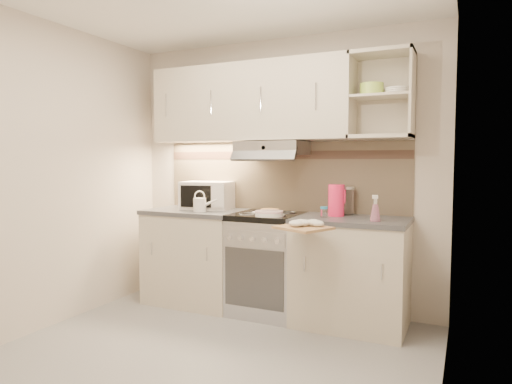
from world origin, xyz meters
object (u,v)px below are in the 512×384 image
Objects in this scene: plate_stack at (269,213)px; spray_bottle at (375,210)px; microwave at (208,195)px; pink_pitcher at (336,200)px; electric_range at (268,263)px; glass_jar at (347,201)px; cutting_board at (303,228)px; watering_can at (200,204)px.

spray_bottle is (0.87, 0.05, 0.06)m from plate_stack.
pink_pitcher reaches higher than microwave.
glass_jar is (0.66, 0.20, 0.57)m from electric_range.
pink_pitcher is at bearing 138.48° from spray_bottle.
microwave is at bearing 158.45° from pink_pitcher.
cutting_board is at bearing -44.63° from electric_range.
spray_bottle is (0.36, -0.20, -0.05)m from pink_pitcher.
spray_bottle is at bearing 3.00° from plate_stack.
electric_range is at bearing 159.42° from spray_bottle.
electric_range reaches higher than cutting_board.
cutting_board is (-0.46, -0.36, -0.12)m from spray_bottle.
spray_bottle is (0.96, -0.13, 0.53)m from electric_range.
pink_pitcher reaches higher than cutting_board.
plate_stack is 0.52m from cutting_board.
plate_stack is at bearing 170.33° from spray_bottle.
cutting_board is (-0.16, -0.70, -0.15)m from glass_jar.
pink_pitcher reaches higher than glass_jar.
electric_range is 0.82m from cutting_board.
microwave reaches higher than watering_can.
electric_range is 0.84m from pink_pitcher.
plate_stack reaches higher than electric_range.
watering_can is at bearing 170.19° from pink_pitcher.
microwave is 1.67m from spray_bottle.
glass_jar reaches higher than plate_stack.
pink_pitcher reaches higher than electric_range.
microwave reaches higher than plate_stack.
pink_pitcher reaches higher than watering_can.
cutting_board is at bearing -35.77° from microwave.
plate_stack reaches higher than cutting_board.
plate_stack is at bearing -63.28° from electric_range.
microwave is at bearing 170.83° from electric_range.
pink_pitcher is at bearing -5.28° from watering_can.
spray_bottle is at bearing -7.92° from electric_range.
microwave is at bearing 177.51° from cutting_board.
microwave reaches higher than glass_jar.
glass_jar is 0.69× the size of cutting_board.
spray_bottle reaches higher than cutting_board.
pink_pitcher reaches higher than plate_stack.
glass_jar is at bearing 33.73° from plate_stack.
pink_pitcher is 0.59m from cutting_board.
watering_can reaches higher than plate_stack.
spray_bottle is 0.60m from cutting_board.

